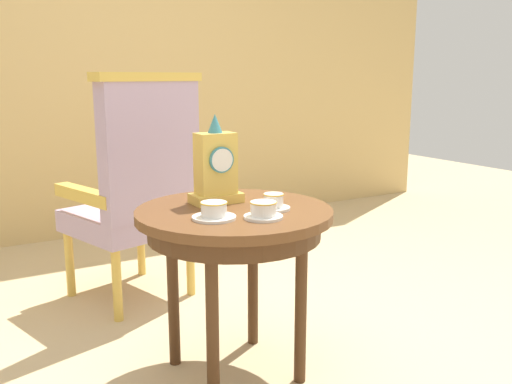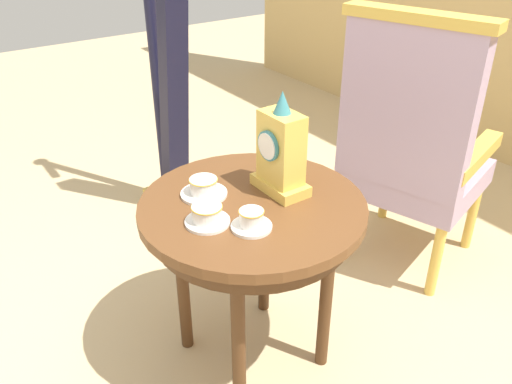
% 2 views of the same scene
% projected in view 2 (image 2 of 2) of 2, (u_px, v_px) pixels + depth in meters
% --- Properties ---
extents(ground_plane, '(10.00, 10.00, 0.00)m').
position_uv_depth(ground_plane, '(261.00, 364.00, 1.95)').
color(ground_plane, tan).
extents(side_table, '(0.72, 0.72, 0.65)m').
position_uv_depth(side_table, '(253.00, 223.00, 1.71)').
color(side_table, brown).
rests_on(side_table, ground).
extents(teacup_left, '(0.15, 0.15, 0.06)m').
position_uv_depth(teacup_left, '(204.00, 188.00, 1.70)').
color(teacup_left, white).
rests_on(teacup_left, side_table).
extents(teacup_right, '(0.13, 0.13, 0.06)m').
position_uv_depth(teacup_right, '(207.00, 215.00, 1.56)').
color(teacup_right, white).
rests_on(teacup_right, side_table).
extents(teacup_center, '(0.12, 0.12, 0.06)m').
position_uv_depth(teacup_center, '(251.00, 221.00, 1.54)').
color(teacup_center, white).
rests_on(teacup_center, side_table).
extents(mantel_clock, '(0.19, 0.11, 0.34)m').
position_uv_depth(mantel_clock, '(281.00, 153.00, 1.68)').
color(mantel_clock, gold).
rests_on(mantel_clock, side_table).
extents(armchair, '(0.67, 0.66, 1.14)m').
position_uv_depth(armchair, '(412.00, 144.00, 2.19)').
color(armchair, '#B299B7').
rests_on(armchair, ground).
extents(harp, '(0.40, 0.24, 1.88)m').
position_uv_depth(harp, '(168.00, 69.00, 2.52)').
color(harp, gold).
rests_on(harp, ground).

